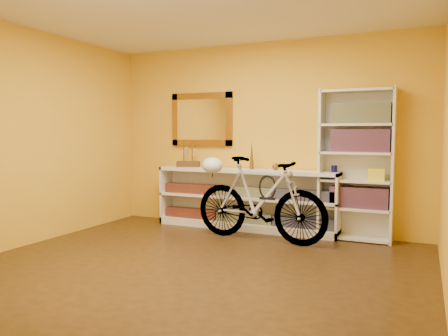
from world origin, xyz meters
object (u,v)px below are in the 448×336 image
at_px(bicycle, 260,199).
at_px(helmet, 212,165).
at_px(bookcase, 356,165).
at_px(console_unit, 245,199).

distance_m(bicycle, helmet, 0.79).
bearing_deg(helmet, bookcase, 16.20).
bearing_deg(console_unit, bicycle, -52.62).
bearing_deg(helmet, bicycle, -4.74).
distance_m(console_unit, helmet, 0.75).
height_order(bicycle, helmet, bicycle).
bearing_deg(bookcase, bicycle, -152.14).
bearing_deg(helmet, console_unit, 60.96).
xyz_separation_m(bookcase, bicycle, (-1.07, -0.57, -0.42)).
relative_size(console_unit, bookcase, 1.37).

